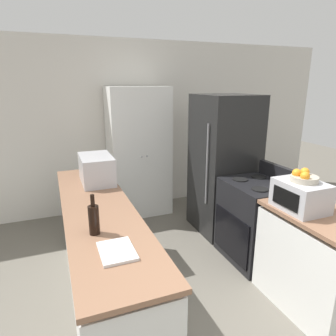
{
  "coord_description": "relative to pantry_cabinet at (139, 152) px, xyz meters",
  "views": [
    {
      "loc": [
        -1.18,
        -1.12,
        1.97
      ],
      "look_at": [
        0.0,
        1.89,
        1.05
      ],
      "focal_mm": 32.0,
      "sensor_mm": 36.0,
      "label": 1
    }
  ],
  "objects": [
    {
      "name": "fruit_bowl",
      "position": [
        0.74,
        -2.44,
        0.24
      ],
      "size": [
        0.23,
        0.23,
        0.11
      ],
      "color": "#B2A893",
      "rests_on": "toaster_oven"
    },
    {
      "name": "microwave",
      "position": [
        -0.78,
        -1.05,
        0.1
      ],
      "size": [
        0.34,
        0.53,
        0.3
      ],
      "color": "#B2B2B7",
      "rests_on": "counter_left"
    },
    {
      "name": "wine_bottle",
      "position": [
        -0.98,
        -2.24,
        0.07
      ],
      "size": [
        0.08,
        0.08,
        0.3
      ],
      "color": "black",
      "rests_on": "counter_left"
    },
    {
      "name": "pantry_cabinet",
      "position": [
        0.0,
        0.0,
        0.0
      ],
      "size": [
        0.89,
        0.57,
        1.93
      ],
      "color": "white",
      "rests_on": "ground_plane"
    },
    {
      "name": "wall_back",
      "position": [
        -0.02,
        0.32,
        0.34
      ],
      "size": [
        7.0,
        0.06,
        2.6
      ],
      "color": "silver",
      "rests_on": "ground_plane"
    },
    {
      "name": "toaster_oven",
      "position": [
        0.74,
        -2.45,
        0.08
      ],
      "size": [
        0.33,
        0.41,
        0.25
      ],
      "color": "#B2B2B7",
      "rests_on": "counter_right"
    },
    {
      "name": "refrigerator",
      "position": [
        0.9,
        -0.95,
        -0.05
      ],
      "size": [
        0.73,
        0.77,
        1.83
      ],
      "color": "black",
      "rests_on": "ground_plane"
    },
    {
      "name": "cutting_board",
      "position": [
        -0.89,
        -2.55,
        -0.04
      ],
      "size": [
        0.22,
        0.29,
        0.02
      ],
      "color": "silver",
      "rests_on": "counter_left"
    },
    {
      "name": "counter_left",
      "position": [
        -0.89,
        -1.75,
        -0.52
      ],
      "size": [
        0.6,
        2.59,
        0.91
      ],
      "color": "silver",
      "rests_on": "ground_plane"
    },
    {
      "name": "counter_right",
      "position": [
        0.84,
        -2.59,
        -0.52
      ],
      "size": [
        0.6,
        0.92,
        0.91
      ],
      "color": "silver",
      "rests_on": "ground_plane"
    },
    {
      "name": "stove",
      "position": [
        0.86,
        -1.74,
        -0.5
      ],
      "size": [
        0.66,
        0.73,
        1.07
      ],
      "color": "black",
      "rests_on": "ground_plane"
    }
  ]
}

